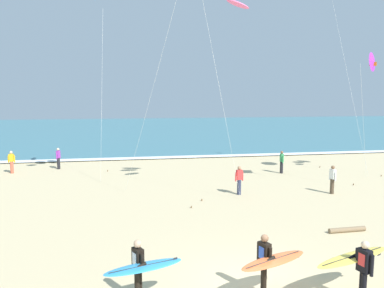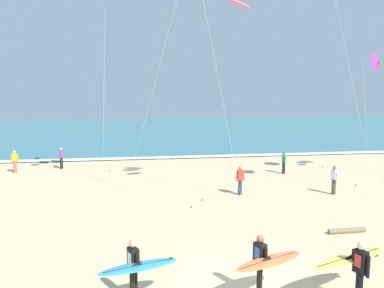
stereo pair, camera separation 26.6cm
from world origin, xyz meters
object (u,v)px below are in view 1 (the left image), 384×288
Objects in this scene: bystander_red_top at (239,180)px; driftwood_log at (347,230)px; kite_delta_violet_far at (373,62)px; bystander_purple_top at (58,158)px; bystander_yellow_top at (12,162)px; bystander_white_top at (332,179)px; surfer_lead at (141,267)px; surfer_trailing at (358,263)px; surfer_third at (269,261)px; bystander_green_top at (282,162)px.

bystander_red_top is 6.80m from driftwood_log.
kite_delta_violet_far is 5.13× the size of bystander_purple_top.
kite_delta_violet_far is 25.07m from bystander_yellow_top.
kite_delta_violet_far reaches higher than bystander_white_top.
bystander_white_top is at bearing -31.87° from bystander_purple_top.
surfer_lead is 9.18m from driftwood_log.
bystander_red_top is (14.03, -8.29, 0.00)m from bystander_yellow_top.
surfer_trailing is 2.32m from surfer_third.
surfer_third reaches higher than driftwood_log.
surfer_trailing is 11.43m from bystander_white_top.
bystander_green_top is at bearing 150.75° from kite_delta_violet_far.
surfer_trailing is at bearing -90.69° from bystander_red_top.
bystander_white_top reaches higher than driftwood_log.
kite_delta_violet_far is at bearing 35.90° from bystander_white_top.
bystander_purple_top is 16.30m from bystander_green_top.
bystander_white_top is 1.00× the size of bystander_red_top.
bystander_white_top is at bearing 62.57° from surfer_trailing.
surfer_trailing reaches higher than bystander_green_top.
surfer_third is at bearing -102.99° from bystander_red_top.
surfer_third is 1.37× the size of bystander_white_top.
surfer_third is 1.37× the size of bystander_red_top.
bystander_red_top is (2.39, 10.35, -0.23)m from surfer_third.
surfer_lead is at bearing -119.48° from bystander_red_top.
bystander_green_top is (4.78, 15.88, -0.24)m from surfer_trailing.
bystander_yellow_top and bystander_purple_top have the same top height.
bystander_purple_top is 14.48m from bystander_red_top.
surfer_lead is 20.65m from kite_delta_violet_far.
kite_delta_violet_far is 22.63m from bystander_purple_top.
bystander_red_top is at bearing -132.84° from bystander_green_top.
surfer_lead is 18.36m from bystander_green_top.
bystander_green_top is (-4.75, 2.66, -6.70)m from kite_delta_violet_far.
bystander_yellow_top is (-8.30, 18.42, -0.23)m from surfer_lead.
bystander_white_top is (19.16, -9.02, 0.00)m from bystander_yellow_top.
bystander_green_top is (4.65, 5.01, 0.00)m from bystander_red_top.
bystander_white_top and bystander_green_top have the same top height.
bystander_white_top is (10.86, 9.40, -0.23)m from surfer_lead.
surfer_third reaches higher than bystander_green_top.
surfer_lead reaches higher than bystander_yellow_top.
bystander_yellow_top is 1.00× the size of bystander_white_top.
bystander_purple_top is 1.00× the size of bystander_green_top.
surfer_third is at bearing 166.87° from surfer_trailing.
bystander_yellow_top and bystander_white_top have the same top height.
surfer_trailing is at bearing -106.74° from bystander_green_top.
bystander_purple_top is at bearing 161.14° from kite_delta_violet_far.
surfer_third is 21.97m from bystander_yellow_top.
surfer_lead is 1.39× the size of bystander_purple_top.
surfer_third is at bearing -66.21° from bystander_purple_top.
driftwood_log is at bearing 25.03° from surfer_lead.
surfer_lead is 5.65m from surfer_trailing.
bystander_green_top reaches higher than driftwood_log.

